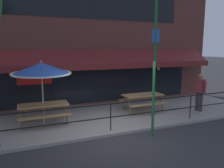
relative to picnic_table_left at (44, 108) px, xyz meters
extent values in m
plane|color=#2D2D30|center=(2.07, -1.88, -0.71)|extent=(120.00, 120.00, 0.00)
cube|color=gray|center=(2.07, 0.12, -0.66)|extent=(15.00, 4.00, 0.10)
cube|color=brown|center=(2.07, 2.37, 2.78)|extent=(15.00, 0.50, 6.97)
cube|color=black|center=(2.07, 2.11, 4.31)|extent=(10.50, 0.02, 1.40)
cube|color=black|center=(2.07, 2.11, 0.64)|extent=(12.00, 0.02, 2.30)
cube|color=red|center=(-0.18, 2.09, 0.94)|extent=(1.50, 0.02, 0.70)
cube|color=maroon|center=(2.07, 1.57, 1.79)|extent=(13.80, 0.92, 0.70)
cube|color=maroon|center=(2.07, 1.06, 1.39)|extent=(13.80, 0.08, 0.28)
cube|color=black|center=(6.20, 1.98, 1.32)|extent=(0.04, 0.28, 0.04)
cube|color=black|center=(6.20, 1.84, 1.14)|extent=(0.18, 0.18, 0.28)
cube|color=beige|center=(6.20, 1.84, 1.14)|extent=(0.13, 0.19, 0.20)
cylinder|color=black|center=(2.07, -1.58, -0.13)|extent=(0.04, 0.04, 0.95)
cylinder|color=black|center=(5.52, -1.58, -0.13)|extent=(0.04, 0.04, 0.95)
cube|color=black|center=(2.07, -1.58, 0.34)|extent=(13.80, 0.04, 0.04)
cube|color=black|center=(2.07, -1.58, -0.13)|extent=(13.80, 0.03, 0.03)
cube|color=#997047|center=(0.00, 0.00, 0.13)|extent=(1.80, 0.80, 0.05)
cube|color=#997047|center=(0.00, -0.58, -0.17)|extent=(1.80, 0.26, 0.04)
cube|color=#997047|center=(0.00, 0.58, -0.17)|extent=(1.80, 0.26, 0.04)
cylinder|color=brown|center=(0.80, -0.32, -0.24)|extent=(0.07, 0.30, 0.73)
cylinder|color=brown|center=(0.80, 0.32, -0.24)|extent=(0.07, 0.30, 0.73)
cylinder|color=brown|center=(-0.80, -0.32, -0.24)|extent=(0.07, 0.30, 0.73)
cylinder|color=brown|center=(-0.80, 0.32, -0.24)|extent=(0.07, 0.30, 0.73)
cube|color=#997047|center=(4.30, 0.12, 0.13)|extent=(1.80, 0.80, 0.05)
cube|color=#997047|center=(4.30, -0.46, -0.17)|extent=(1.80, 0.26, 0.04)
cube|color=#997047|center=(4.30, 0.70, -0.17)|extent=(1.80, 0.26, 0.04)
cylinder|color=brown|center=(5.10, -0.20, -0.24)|extent=(0.07, 0.30, 0.73)
cylinder|color=brown|center=(5.10, 0.44, -0.24)|extent=(0.07, 0.30, 0.73)
cylinder|color=brown|center=(3.50, -0.20, -0.24)|extent=(0.07, 0.30, 0.73)
cylinder|color=brown|center=(3.50, 0.44, -0.24)|extent=(0.07, 0.30, 0.73)
cylinder|color=#B7B2A8|center=(0.00, 0.05, 0.54)|extent=(0.04, 0.04, 2.30)
cone|color=#2D56B7|center=(0.00, 0.05, 1.49)|extent=(2.10, 2.11, 0.48)
cylinder|color=white|center=(0.00, 0.05, 1.30)|extent=(2.14, 2.14, 0.12)
sphere|color=#B7B2A8|center=(0.00, 0.05, 1.73)|extent=(0.07, 0.07, 0.07)
cylinder|color=#333338|center=(6.65, -0.74, -0.18)|extent=(0.15, 0.15, 0.86)
cylinder|color=#333338|center=(6.69, -0.93, -0.18)|extent=(0.15, 0.15, 0.86)
cube|color=maroon|center=(6.67, -0.84, 0.55)|extent=(0.31, 0.44, 0.60)
cylinder|color=maroon|center=(6.62, -0.58, 0.52)|extent=(0.10, 0.10, 0.54)
cylinder|color=maroon|center=(6.71, -1.09, 0.52)|extent=(0.10, 0.10, 0.54)
sphere|color=#9E7051|center=(6.67, -0.84, 0.99)|extent=(0.22, 0.22, 0.22)
cylinder|color=#1E6033|center=(3.28, -2.33, 1.58)|extent=(0.09, 0.09, 4.57)
cube|color=blue|center=(3.28, -2.35, 2.59)|extent=(0.28, 0.02, 0.40)
camera|label=1|loc=(-0.59, -8.27, 2.20)|focal=35.00mm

